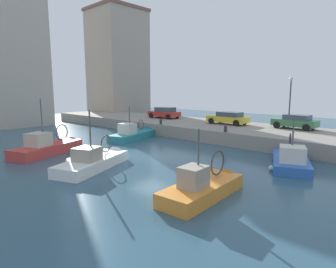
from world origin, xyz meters
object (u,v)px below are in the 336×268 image
Objects in this scene: fishing_boat_teal at (135,137)px; mooring_bollard_south at (225,129)px; fishing_boat_red at (51,151)px; quay_streetlamp at (290,94)px; fishing_boat_blue at (290,162)px; parked_car_green at (295,121)px; parked_car_red at (164,113)px; parked_car_yellow at (228,118)px; mooring_bollard_mid at (161,122)px; fishing_boat_white at (97,165)px; fishing_boat_orange at (206,192)px.

mooring_bollard_south is (2.96, -8.80, 1.34)m from fishing_boat_teal.
fishing_boat_red is 0.97× the size of fishing_boat_teal.
fishing_boat_teal is 1.44× the size of quay_streetlamp.
fishing_boat_blue is 1.65× the size of parked_car_green.
parked_car_red is at bearing 92.50° from quay_streetlamp.
parked_car_yellow is at bearing -89.70° from parked_car_red.
parked_car_yellow reaches higher than mooring_bollard_mid.
parked_car_green is at bearing -18.19° from fishing_boat_white.
fishing_boat_white reaches higher than parked_car_yellow.
fishing_boat_white is at bearing -177.81° from parked_car_yellow.
parked_car_yellow is 5.77m from mooring_bollard_south.
parked_car_yellow is 8.06× the size of mooring_bollard_south.
quay_streetlamp reaches higher than fishing_boat_teal.
quay_streetlamp is (17.37, -5.48, 4.34)m from fishing_boat_white.
fishing_boat_orange reaches higher than parked_car_yellow.
fishing_boat_blue is at bearing -158.20° from quay_streetlamp.
quay_streetlamp is at bearing -30.36° from mooring_bollard_south.
parked_car_red reaches higher than mooring_bollard_south.
mooring_bollard_south is at bearing -112.06° from parked_car_red.
parked_car_yellow is 8.06× the size of mooring_bollard_mid.
quay_streetlamp reaches higher than fishing_boat_red.
fishing_boat_blue is (9.41, -14.77, -0.00)m from fishing_boat_red.
mooring_bollard_mid is at bearing -0.86° from fishing_boat_red.
parked_car_green is at bearing -79.54° from parked_car_yellow.
parked_car_green is at bearing 18.10° from fishing_boat_blue.
parked_car_green is at bearing -53.75° from fishing_boat_teal.
parked_car_yellow is at bearing 95.89° from quay_streetlamp.
fishing_boat_red is at bearing 122.50° from fishing_boat_blue.
quay_streetlamp is (0.68, -15.58, 2.53)m from parked_car_red.
parked_car_yellow is (15.92, 8.62, 1.77)m from fishing_boat_orange.
mooring_bollard_mid is (11.97, -0.18, 1.33)m from fishing_boat_red.
fishing_boat_red is at bearing -166.44° from parked_car_red.
mooring_bollard_mid is at bearing 80.05° from fishing_boat_blue.
mooring_bollard_south and mooring_bollard_mid have the same top height.
fishing_boat_red reaches higher than parked_car_green.
fishing_boat_blue is at bearing -43.75° from fishing_boat_white.
fishing_boat_white is 11.92× the size of mooring_bollard_mid.
parked_car_yellow is 0.92× the size of quay_streetlamp.
fishing_boat_red is 12.30× the size of mooring_bollard_south.
fishing_boat_white is at bearing -87.56° from fishing_boat_red.
fishing_boat_red reaches higher than parked_car_red.
quay_streetlamp is (8.61, -12.11, 4.32)m from fishing_boat_teal.
fishing_boat_teal reaches higher than mooring_bollard_south.
fishing_boat_teal reaches higher than parked_car_yellow.
parked_car_green is 2.65m from quay_streetlamp.
fishing_boat_blue reaches higher than fishing_boat_teal.
parked_car_red is (7.93, 3.46, 1.79)m from fishing_boat_teal.
fishing_boat_orange reaches higher than parked_car_red.
fishing_boat_blue is 1.36× the size of quay_streetlamp.
parked_car_red is 16.04m from parked_car_green.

